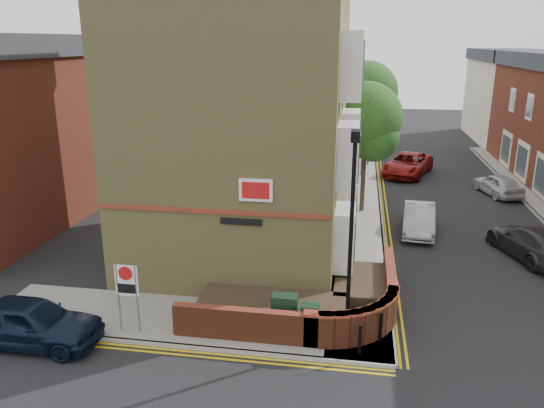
{
  "coord_description": "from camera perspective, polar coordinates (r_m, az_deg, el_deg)",
  "views": [
    {
      "loc": [
        1.7,
        -13.1,
        8.72
      ],
      "look_at": [
        -1.14,
        4.0,
        3.36
      ],
      "focal_mm": 35.0,
      "sensor_mm": 36.0,
      "label": 1
    }
  ],
  "objects": [
    {
      "name": "kerb_side",
      "position": [
        16.54,
        -10.74,
        -14.72
      ],
      "size": [
        13.0,
        0.15,
        0.12
      ],
      "primitive_type": "cube",
      "color": "gray",
      "rests_on": "ground"
    },
    {
      "name": "lamppost",
      "position": [
        15.28,
        8.47,
        -3.61
      ],
      "size": [
        0.25,
        0.5,
        6.3
      ],
      "color": "black",
      "rests_on": "pavement_corner"
    },
    {
      "name": "tree_mid",
      "position": [
        35.32,
        10.07,
        11.21
      ],
      "size": [
        4.03,
        4.03,
        7.42
      ],
      "color": "#382B1E",
      "rests_on": "pavement_main"
    },
    {
      "name": "grey_car_far",
      "position": [
        24.61,
        26.15,
        -3.73
      ],
      "size": [
        3.23,
        5.01,
        1.35
      ],
      "primitive_type": "imported",
      "rotation": [
        0.0,
        0.0,
        3.45
      ],
      "color": "#27282C",
      "rests_on": "ground"
    },
    {
      "name": "tree_far",
      "position": [
        43.31,
        10.02,
        11.9
      ],
      "size": [
        3.81,
        3.81,
        7.0
      ],
      "color": "#382B1E",
      "rests_on": "pavement_main"
    },
    {
      "name": "silver_car_far",
      "position": [
        33.76,
        23.17,
        1.93
      ],
      "size": [
        2.49,
        4.02,
        1.28
      ],
      "primitive_type": "imported",
      "rotation": [
        0.0,
        0.0,
        3.42
      ],
      "color": "#BABFC2",
      "rests_on": "ground"
    },
    {
      "name": "kerb_main_near",
      "position": [
        30.39,
        11.49,
        0.28
      ],
      "size": [
        0.15,
        32.0,
        0.12
      ],
      "primitive_type": "cube",
      "color": "gray",
      "rests_on": "ground"
    },
    {
      "name": "yellow_lines_side",
      "position": [
        16.37,
        -11.03,
        -15.32
      ],
      "size": [
        13.0,
        0.28,
        0.01
      ],
      "primitive_type": "cube",
      "color": "gold",
      "rests_on": "ground"
    },
    {
      "name": "corner_building",
      "position": [
        21.73,
        -2.74,
        10.58
      ],
      "size": [
        8.95,
        10.4,
        13.6
      ],
      "color": "#9B8F52",
      "rests_on": "ground"
    },
    {
      "name": "yellow_lines_main",
      "position": [
        30.42,
        11.96,
        0.16
      ],
      "size": [
        0.28,
        32.0,
        0.01
      ],
      "primitive_type": "cube",
      "color": "gold",
      "rests_on": "ground"
    },
    {
      "name": "red_car_main",
      "position": [
        36.9,
        14.38,
        4.16
      ],
      "size": [
        4.06,
        5.83,
        1.48
      ],
      "primitive_type": "imported",
      "rotation": [
        0.0,
        0.0,
        -0.34
      ],
      "color": "maroon",
      "rests_on": "ground"
    },
    {
      "name": "bollard_near",
      "position": [
        15.77,
        9.45,
        -14.19
      ],
      "size": [
        0.11,
        0.11,
        0.9
      ],
      "primitive_type": "cylinder",
      "color": "black",
      "rests_on": "pavement_corner"
    },
    {
      "name": "pavement_main",
      "position": [
        30.36,
        9.61,
        0.37
      ],
      "size": [
        2.0,
        32.0,
        0.12
      ],
      "primitive_type": "cube",
      "color": "gray",
      "rests_on": "ground"
    },
    {
      "name": "pavement_corner",
      "position": [
        17.75,
        -9.07,
        -12.24
      ],
      "size": [
        13.0,
        3.0,
        0.12
      ],
      "primitive_type": "cube",
      "color": "gray",
      "rests_on": "ground"
    },
    {
      "name": "ground",
      "position": [
        15.83,
        1.78,
        -16.25
      ],
      "size": [
        120.0,
        120.0,
        0.0
      ],
      "primitive_type": "plane",
      "color": "black",
      "rests_on": "ground"
    },
    {
      "name": "far_terrace_cream",
      "position": [
        52.89,
        23.84,
        10.7
      ],
      "size": [
        5.4,
        12.4,
        8.0
      ],
      "color": "beige",
      "rests_on": "ground"
    },
    {
      "name": "bollard_far",
      "position": [
        16.48,
        11.6,
        -12.83
      ],
      "size": [
        0.11,
        0.11,
        0.9
      ],
      "primitive_type": "cylinder",
      "color": "black",
      "rests_on": "pavement_corner"
    },
    {
      "name": "zone_sign",
      "position": [
        16.73,
        -15.35,
        -8.5
      ],
      "size": [
        0.72,
        0.07,
        2.2
      ],
      "color": "slate",
      "rests_on": "pavement_corner"
    },
    {
      "name": "silver_car_near",
      "position": [
        25.91,
        15.53,
        -1.57
      ],
      "size": [
        1.78,
        4.14,
        1.33
      ],
      "primitive_type": "imported",
      "rotation": [
        0.0,
        0.0,
        -0.1
      ],
      "color": "#96979D",
      "rests_on": "ground"
    },
    {
      "name": "garden_wall",
      "position": [
        17.95,
        2.88,
        -11.89
      ],
      "size": [
        6.8,
        6.0,
        1.2
      ],
      "primitive_type": null,
      "color": "brown",
      "rests_on": "ground"
    },
    {
      "name": "navy_hatchback",
      "position": [
        17.63,
        -24.61,
        -11.48
      ],
      "size": [
        4.27,
        1.73,
        1.45
      ],
      "primitive_type": "imported",
      "rotation": [
        0.0,
        0.0,
        1.57
      ],
      "color": "black",
      "rests_on": "ground"
    },
    {
      "name": "traffic_light_assembly",
      "position": [
        38.57,
        10.47,
        8.06
      ],
      "size": [
        0.2,
        0.16,
        4.2
      ],
      "color": "black",
      "rests_on": "pavement_main"
    },
    {
      "name": "utility_cabinet_small",
      "position": [
        16.28,
        4.07,
        -12.49
      ],
      "size": [
        0.55,
        0.4,
        1.1
      ],
      "primitive_type": "cube",
      "color": "black",
      "rests_on": "pavement_corner"
    },
    {
      "name": "tree_near",
      "position": [
        27.44,
        10.07,
        8.51
      ],
      "size": [
        3.64,
        3.65,
        6.7
      ],
      "color": "#382B1E",
      "rests_on": "pavement_main"
    },
    {
      "name": "utility_cabinet_large",
      "position": [
        16.59,
        1.37,
        -11.64
      ],
      "size": [
        0.8,
        0.45,
        1.2
      ],
      "primitive_type": "cube",
      "color": "black",
      "rests_on": "pavement_corner"
    }
  ]
}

